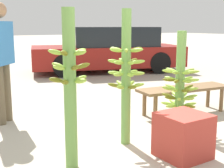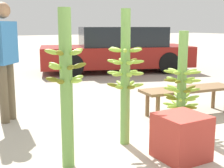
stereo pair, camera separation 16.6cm
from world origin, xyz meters
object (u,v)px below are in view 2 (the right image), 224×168
object	(u,v)px
vendor_person	(5,52)
market_bench	(188,91)
banana_stalk_left	(66,87)
banana_stalk_center	(125,75)
parked_car	(118,50)
banana_stalk_right	(182,84)
produce_crate	(181,137)

from	to	relation	value
vendor_person	market_bench	world-z (taller)	vendor_person
banana_stalk_left	banana_stalk_center	world-z (taller)	banana_stalk_center
market_bench	parked_car	size ratio (longest dim) A/B	0.33
banana_stalk_right	produce_crate	bearing A→B (deg)	-131.90
banana_stalk_left	banana_stalk_right	bearing A→B (deg)	9.02
banana_stalk_left	banana_stalk_right	size ratio (longest dim) A/B	1.17
banana_stalk_center	market_bench	size ratio (longest dim) A/B	0.99
banana_stalk_center	vendor_person	world-z (taller)	vendor_person
banana_stalk_left	vendor_person	distance (m)	1.84
parked_car	banana_stalk_right	bearing A→B (deg)	176.56
banana_stalk_left	banana_stalk_right	world-z (taller)	banana_stalk_left
vendor_person	produce_crate	world-z (taller)	vendor_person
banana_stalk_right	produce_crate	size ratio (longest dim) A/B	2.77
banana_stalk_right	banana_stalk_center	bearing A→B (deg)	-177.39
banana_stalk_left	produce_crate	size ratio (longest dim) A/B	3.25
banana_stalk_center	banana_stalk_right	world-z (taller)	banana_stalk_center
market_bench	vendor_person	bearing A→B (deg)	164.97
banana_stalk_center	banana_stalk_right	bearing A→B (deg)	2.61
banana_stalk_center	vendor_person	distance (m)	1.88
vendor_person	produce_crate	distance (m)	2.67
banana_stalk_right	parked_car	distance (m)	5.42
market_bench	produce_crate	size ratio (longest dim) A/B	3.34
market_bench	produce_crate	bearing A→B (deg)	-127.85
parked_car	banana_stalk_left	bearing A→B (deg)	163.52
banana_stalk_left	vendor_person	size ratio (longest dim) A/B	0.91
banana_stalk_left	banana_stalk_center	bearing A→B (deg)	15.89
banana_stalk_left	banana_stalk_center	xyz separation A→B (m)	(0.80, 0.23, 0.01)
banana_stalk_right	vendor_person	world-z (taller)	vendor_person
market_bench	parked_car	world-z (taller)	parked_car
banana_stalk_left	market_bench	distance (m)	2.46
parked_car	produce_crate	world-z (taller)	parked_car
vendor_person	market_bench	xyz separation A→B (m)	(2.47, -1.05, -0.64)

